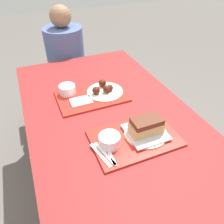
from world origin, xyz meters
TOP-DOWN VIEW (x-y plane):
  - ground_plane at (0.00, 0.00)m, footprint 12.00×12.00m
  - picnic_table at (0.00, 0.00)m, footprint 0.95×1.82m
  - picnic_bench_far at (0.00, 1.13)m, footprint 0.91×0.28m
  - tray_near at (0.04, -0.18)m, footprint 0.44×0.29m
  - tray_far at (-0.04, 0.28)m, footprint 0.44×0.29m
  - bowl_coleslaw_near at (-0.10, -0.17)m, footprint 0.11×0.11m
  - brisket_sandwich_plate at (0.10, -0.17)m, footprint 0.23×0.23m
  - plastic_fork_near at (-0.14, -0.22)m, footprint 0.06×0.17m
  - plastic_knife_near at (-0.12, -0.22)m, footprint 0.02×0.17m
  - plastic_spoon_near at (-0.17, -0.22)m, footprint 0.05×0.17m
  - bowl_coleslaw_far at (-0.18, 0.36)m, footprint 0.11×0.11m
  - wings_plate_far at (0.05, 0.29)m, footprint 0.24×0.24m
  - napkin_far at (-0.13, 0.24)m, footprint 0.13×0.09m
  - person_seated_across at (-0.02, 1.13)m, footprint 0.36×0.36m

SIDE VIEW (x-z plane):
  - ground_plane at x=0.00m, z-range 0.00..0.00m
  - picnic_bench_far at x=0.00m, z-range 0.15..0.57m
  - picnic_table at x=0.00m, z-range 0.30..1.07m
  - person_seated_across at x=-0.02m, z-range 0.36..1.10m
  - tray_near at x=0.04m, z-range 0.77..0.78m
  - tray_far at x=-0.04m, z-range 0.77..0.78m
  - plastic_fork_near at x=-0.14m, z-range 0.78..0.79m
  - plastic_knife_near at x=-0.12m, z-range 0.78..0.79m
  - plastic_spoon_near at x=-0.17m, z-range 0.78..0.79m
  - napkin_far at x=-0.13m, z-range 0.78..0.79m
  - wings_plate_far at x=0.05m, z-range 0.77..0.83m
  - bowl_coleslaw_near at x=-0.10m, z-range 0.79..0.84m
  - bowl_coleslaw_far at x=-0.18m, z-range 0.79..0.84m
  - brisket_sandwich_plate at x=0.10m, z-range 0.77..0.87m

